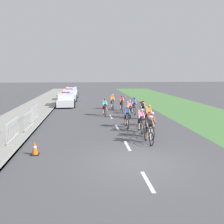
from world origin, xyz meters
TOP-DOWN VIEW (x-y plane):
  - ground_plane at (0.00, 0.00)m, footprint 160.00×160.00m
  - sidewalk_slab at (-7.24, 14.00)m, footprint 3.88×60.00m
  - kerb_edge at (-5.39, 14.00)m, footprint 0.16×60.00m
  - grass_verge at (8.17, 14.00)m, footprint 7.00×60.00m
  - lane_markings_centre at (0.00, 6.30)m, footprint 0.14×17.60m
  - cyclist_lead at (1.20, 2.67)m, footprint 0.42×1.72m
  - cyclist_second at (1.57, 3.71)m, footprint 0.42×1.72m
  - cyclist_third at (1.30, 4.96)m, footprint 0.42×1.72m
  - cyclist_fourth at (0.65, 6.29)m, footprint 0.42×1.72m
  - cyclist_fifth at (2.18, 6.53)m, footprint 0.42×1.72m
  - cyclist_sixth at (2.36, 9.02)m, footprint 0.42×1.72m
  - cyclist_seventh at (1.42, 9.58)m, footprint 0.43×1.72m
  - cyclist_eighth at (2.13, 11.35)m, footprint 0.44×1.72m
  - cyclist_ninth at (-0.50, 10.81)m, footprint 0.44×1.72m
  - cyclist_tenth at (0.56, 14.34)m, footprint 0.42×1.72m
  - cyclist_eleventh at (1.34, 13.30)m, footprint 0.42×1.72m
  - police_car_nearest at (-4.26, 17.06)m, footprint 2.12×4.46m
  - police_car_second at (-4.26, 22.47)m, footprint 2.13×4.46m
  - police_car_third at (-4.26, 27.20)m, footprint 2.14×4.47m
  - crowd_barrier_front at (-5.96, 3.58)m, footprint 0.57×2.32m
  - crowd_barrier_middle at (-5.71, 6.22)m, footprint 0.54×2.32m
  - crowd_barrier_rear at (-5.92, 8.79)m, footprint 0.53×2.32m
  - traffic_cone_near at (-4.40, 1.46)m, footprint 0.36×0.36m

SIDE VIEW (x-z plane):
  - ground_plane at x=0.00m, z-range 0.00..0.00m
  - lane_markings_centre at x=0.00m, z-range 0.00..0.01m
  - grass_verge at x=8.17m, z-range 0.00..0.01m
  - sidewalk_slab at x=-7.24m, z-range 0.00..0.12m
  - kerb_edge at x=-5.39m, z-range 0.00..0.13m
  - traffic_cone_near at x=-4.40m, z-range -0.01..0.63m
  - crowd_barrier_front at x=-5.96m, z-range 0.11..1.18m
  - crowd_barrier_middle at x=-5.71m, z-range 0.11..1.18m
  - crowd_barrier_rear at x=-5.92m, z-range 0.11..1.18m
  - police_car_nearest at x=-4.26m, z-range -0.12..1.48m
  - police_car_second at x=-4.26m, z-range -0.12..1.48m
  - police_car_third at x=-4.26m, z-range -0.12..1.48m
  - cyclist_lead at x=1.20m, z-range 0.00..1.57m
  - cyclist_second at x=1.57m, z-range 0.00..1.57m
  - cyclist_third at x=1.30m, z-range 0.00..1.57m
  - cyclist_fourth at x=0.65m, z-range 0.00..1.57m
  - cyclist_fifth at x=2.18m, z-range 0.00..1.57m
  - cyclist_sixth at x=2.36m, z-range 0.00..1.57m
  - cyclist_seventh at x=1.42m, z-range 0.00..1.57m
  - cyclist_eighth at x=2.13m, z-range 0.00..1.57m
  - cyclist_ninth at x=-0.50m, z-range 0.00..1.57m
  - cyclist_tenth at x=0.56m, z-range 0.00..1.57m
  - cyclist_eleventh at x=1.34m, z-range 0.00..1.57m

